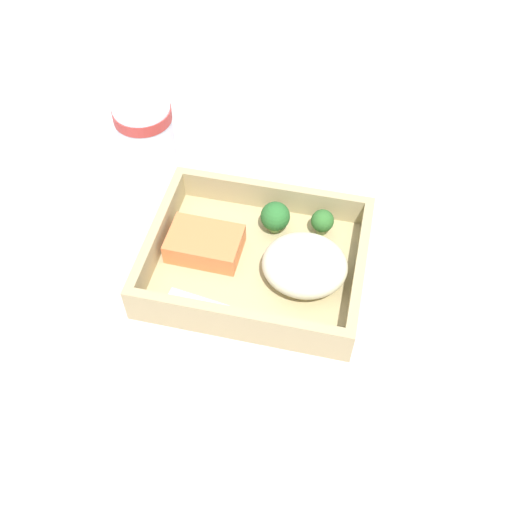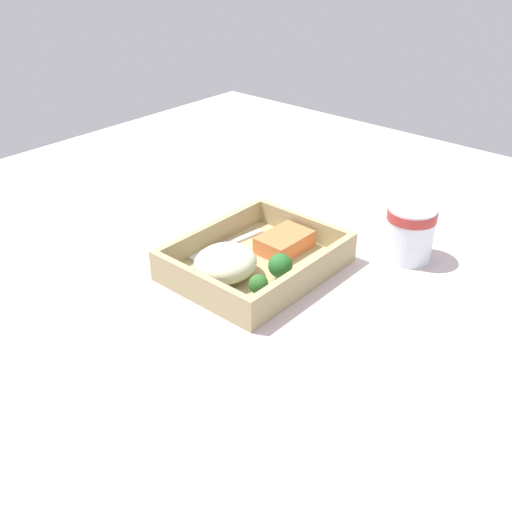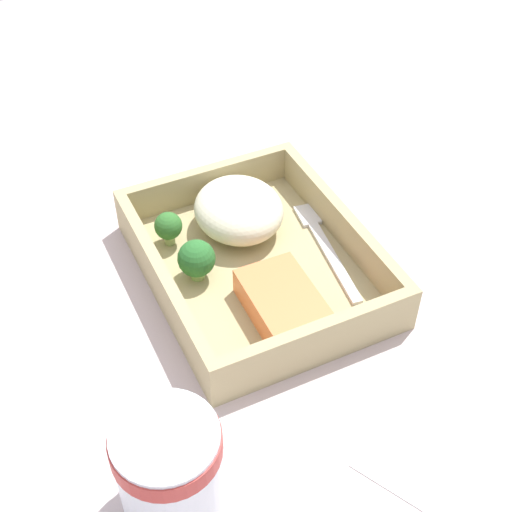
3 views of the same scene
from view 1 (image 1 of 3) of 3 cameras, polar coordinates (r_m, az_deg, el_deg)
The scene contains 10 objects.
ground_plane at distance 78.24cm, azimuth 0.00°, elevation -1.68°, with size 160.00×160.00×2.00cm, color #C0AFAE.
takeout_tray at distance 76.96cm, azimuth 0.00°, elevation -0.97°, with size 27.04×21.66×1.20cm, color tan.
tray_rim at distance 74.87cm, azimuth 0.00°, elevation 0.26°, with size 27.04×21.66×4.10cm.
salmon_fillet at distance 76.86cm, azimuth -4.90°, elevation 1.17°, with size 9.31×6.34×2.95cm, color orange.
mashed_potatoes at distance 73.23cm, azimuth 4.66°, elevation -0.86°, with size 10.55×9.59×5.28cm, color beige.
broccoli_floret_1 at distance 78.38cm, azimuth 6.34°, elevation 3.29°, with size 3.01×3.01×3.97cm.
broccoli_floret_2 at distance 78.20cm, azimuth 1.84°, elevation 3.75°, with size 3.88×3.88×4.58cm.
fork at distance 71.88cm, azimuth -1.70°, elevation -5.49°, with size 15.88×3.77×0.44cm.
paper_cup at distance 89.49cm, azimuth -10.50°, elevation 11.68°, with size 8.30×8.30×9.57cm.
receipt_slip at distance 81.35cm, azimuth -18.18°, elevation -1.17°, with size 9.90×13.86×0.24cm, color white.
Camera 1 is at (10.27, -45.40, 61.89)cm, focal length 42.00 mm.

